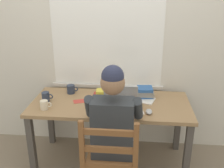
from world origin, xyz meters
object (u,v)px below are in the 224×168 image
computer_mouse (149,112)px  coffee_mug_white (44,105)px  desk (110,110)px  laptop (120,104)px  book_stack_side (103,93)px  wooden_chair (111,168)px  coffee_mug_spare (71,89)px  seated_person (114,125)px  landscape_photo_print (80,101)px  coffee_mug_dark (46,97)px  book_stack_main (145,93)px

computer_mouse → coffee_mug_white: size_ratio=0.89×
desk → laptop: 0.22m
book_stack_side → desk: bearing=-58.3°
wooden_chair → coffee_mug_spare: (-0.52, 0.90, 0.28)m
seated_person → landscape_photo_print: (-0.38, 0.42, 0.01)m
computer_mouse → landscape_photo_print: size_ratio=0.77×
seated_person → book_stack_side: bearing=105.7°
laptop → coffee_mug_dark: size_ratio=2.88×
computer_mouse → coffee_mug_spare: (-0.82, 0.40, 0.03)m
wooden_chair → coffee_mug_dark: wooden_chair is taller
coffee_mug_spare → landscape_photo_print: (0.14, -0.20, -0.05)m
coffee_mug_white → book_stack_side: 0.63m
landscape_photo_print → book_stack_main: bearing=-7.6°
coffee_mug_white → book_stack_side: bearing=33.7°
seated_person → coffee_mug_dark: 0.83m
coffee_mug_dark → landscape_photo_print: bearing=4.4°
book_stack_main → book_stack_side: bearing=-179.1°
desk → seated_person: (0.07, -0.42, 0.08)m
seated_person → book_stack_main: 0.64m
laptop → computer_mouse: size_ratio=3.30×
desk → landscape_photo_print: (-0.31, 0.00, 0.09)m
book_stack_side → book_stack_main: bearing=0.9°
desk → coffee_mug_spare: (-0.45, 0.20, 0.13)m
coffee_mug_white → coffee_mug_dark: coffee_mug_dark is taller
coffee_mug_white → desk: bearing=18.6°
desk → computer_mouse: size_ratio=15.87×
coffee_mug_dark → desk: bearing=2.2°
wooden_chair → book_stack_main: bearing=72.0°
laptop → computer_mouse: (0.27, -0.06, -0.03)m
desk → computer_mouse: computer_mouse is taller
coffee_mug_white → coffee_mug_spare: 0.43m
desk → laptop: bearing=-53.1°
seated_person → coffee_mug_spare: 0.81m
coffee_mug_dark → seated_person: bearing=-28.7°
computer_mouse → coffee_mug_spare: size_ratio=0.81×
laptop → coffee_mug_spare: 0.65m
laptop → coffee_mug_spare: size_ratio=2.68×
book_stack_main → landscape_photo_print: 0.68m
coffee_mug_spare → book_stack_side: coffee_mug_spare is taller
book_stack_side → landscape_photo_print: bearing=-147.9°
desk → seated_person: seated_person is taller
wooden_chair → desk: bearing=95.7°
desk → landscape_photo_print: 0.32m
seated_person → coffee_mug_dark: (-0.72, 0.39, 0.06)m
coffee_mug_spare → landscape_photo_print: bearing=-55.4°
coffee_mug_spare → landscape_photo_print: 0.24m
wooden_chair → coffee_mug_spare: size_ratio=7.77×
seated_person → book_stack_side: seated_person is taller
laptop → seated_person: bearing=-97.2°
coffee_mug_white → computer_mouse: bearing=0.4°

